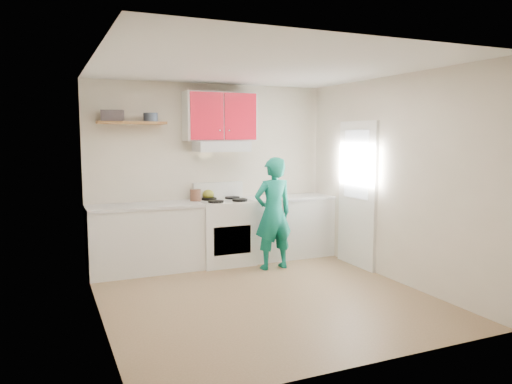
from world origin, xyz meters
name	(u,v)px	position (x,y,z in m)	size (l,w,h in m)	color
floor	(263,296)	(0.00, 0.00, 0.00)	(3.80, 3.80, 0.00)	brown
ceiling	(264,67)	(0.00, 0.00, 2.60)	(3.60, 3.80, 0.04)	white
back_wall	(210,173)	(0.00, 1.90, 1.30)	(3.60, 0.04, 2.60)	beige
front_wall	(364,207)	(0.00, -1.90, 1.30)	(3.60, 0.04, 2.60)	beige
left_wall	(97,192)	(-1.80, 0.00, 1.30)	(0.04, 3.80, 2.60)	beige
right_wall	(392,179)	(1.80, 0.00, 1.30)	(0.04, 3.80, 2.60)	beige
door	(357,194)	(1.78, 0.70, 1.02)	(0.05, 0.85, 2.05)	white
door_glass	(356,164)	(1.75, 0.70, 1.45)	(0.01, 0.55, 0.95)	white
counter_left	(145,239)	(-1.04, 1.60, 0.45)	(1.52, 0.60, 0.90)	silver
counter_right	(288,227)	(1.14, 1.60, 0.45)	(1.32, 0.60, 0.90)	silver
stove	(225,232)	(0.10, 1.57, 0.46)	(0.76, 0.65, 0.92)	white
range_hood	(221,146)	(0.10, 1.68, 1.70)	(0.76, 0.44, 0.15)	silver
upper_cabinets	(220,117)	(0.10, 1.73, 2.12)	(1.02, 0.33, 0.70)	#B10F21
shelf	(132,123)	(-1.15, 1.75, 2.02)	(0.90, 0.30, 0.04)	brown
books	(113,116)	(-1.40, 1.73, 2.11)	(0.28, 0.20, 0.15)	#433B40
tin	(151,117)	(-0.90, 1.72, 2.10)	(0.19, 0.19, 0.12)	#333D4C
kettle	(208,195)	(-0.07, 1.78, 0.99)	(0.17, 0.17, 0.14)	olive
crock	(195,196)	(-0.29, 1.70, 0.99)	(0.16, 0.16, 0.19)	#543325
cutting_board	(288,198)	(1.09, 1.49, 0.91)	(0.27, 0.20, 0.02)	olive
silicone_mat	(304,197)	(1.39, 1.54, 0.90)	(0.28, 0.24, 0.01)	red
person	(273,213)	(0.62, 1.03, 0.78)	(0.57, 0.37, 1.56)	#0B6B58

